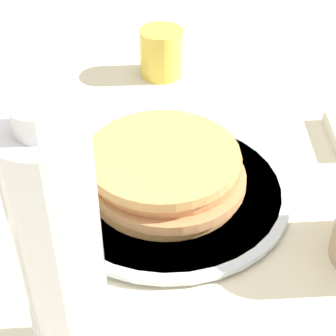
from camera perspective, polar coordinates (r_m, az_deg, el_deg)
ground_plane at (r=0.65m, az=1.77°, el=-3.52°), size 4.00×4.00×0.00m
plate at (r=0.66m, az=0.00°, el=-2.25°), size 0.29×0.29×0.01m
pancake_stack at (r=0.64m, az=-0.21°, el=-0.19°), size 0.18×0.19×0.05m
juice_glass at (r=0.89m, az=-0.69°, el=11.63°), size 0.07×0.07×0.07m
water_bottle_near at (r=0.43m, az=-10.76°, el=-9.22°), size 0.06×0.06×0.26m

